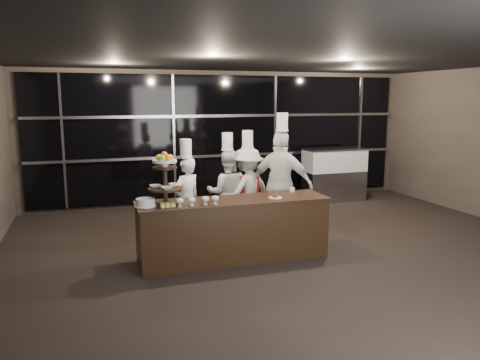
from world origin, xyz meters
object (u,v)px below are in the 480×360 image
object	(u,v)px
chef_c	(247,190)
chef_d	(281,184)
layer_cake	(145,203)
display_case	(334,172)
chef_a	(187,198)
display_stand	(165,175)
chef_b	(228,192)
buffet_counter	(234,229)

from	to	relation	value
chef_c	chef_d	distance (m)	0.65
layer_cake	chef_c	bearing A→B (deg)	33.57
display_case	chef_a	xyz separation A→B (m)	(-3.98, -2.18, 0.07)
display_stand	layer_cake	xyz separation A→B (m)	(-0.29, -0.05, -0.37)
display_case	chef_c	bearing A→B (deg)	-145.30
display_stand	display_case	bearing A→B (deg)	35.50
display_case	chef_b	distance (m)	3.74
display_case	chef_d	distance (m)	3.40
chef_c	buffet_counter	bearing A→B (deg)	-117.59
display_case	chef_c	world-z (taller)	chef_c
layer_cake	chef_b	distance (m)	2.06
layer_cake	chef_c	distance (m)	2.33
display_case	chef_b	bearing A→B (deg)	-148.81
chef_c	chef_a	bearing A→B (deg)	-169.54
display_stand	chef_d	xyz separation A→B (m)	(2.10, 0.79, -0.40)
display_case	chef_c	size ratio (longest dim) A/B	0.78
chef_d	chef_c	bearing A→B (deg)	136.03
chef_b	chef_c	distance (m)	0.36
display_case	display_stand	bearing A→B (deg)	-144.50
display_stand	chef_a	bearing A→B (deg)	63.45
chef_d	chef_b	bearing A→B (deg)	149.82
buffet_counter	layer_cake	bearing A→B (deg)	-177.78
buffet_counter	layer_cake	xyz separation A→B (m)	(-1.29, -0.05, 0.51)
buffet_counter	chef_d	distance (m)	1.44
display_stand	chef_a	size ratio (longest dim) A/B	0.43
display_case	layer_cake	bearing A→B (deg)	-145.76
chef_b	chef_d	xyz separation A→B (m)	(0.81, -0.47, 0.17)
display_stand	layer_cake	bearing A→B (deg)	-170.21
display_case	chef_d	world-z (taller)	chef_d
display_stand	display_case	xyz separation A→B (m)	(4.49, 3.20, -0.65)
layer_cake	display_case	bearing A→B (deg)	34.24
layer_cake	chef_d	bearing A→B (deg)	19.39
chef_a	chef_c	distance (m)	1.15
chef_a	chef_b	world-z (taller)	chef_b
chef_a	chef_c	world-z (taller)	chef_c
buffet_counter	chef_c	size ratio (longest dim) A/B	1.54
display_case	chef_c	xyz separation A→B (m)	(-2.85, -1.97, 0.10)
chef_b	chef_c	world-z (taller)	chef_c
display_case	chef_a	world-z (taller)	chef_a
chef_b	chef_a	bearing A→B (deg)	-162.77
chef_b	display_case	bearing A→B (deg)	31.19
layer_cake	chef_b	world-z (taller)	chef_b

